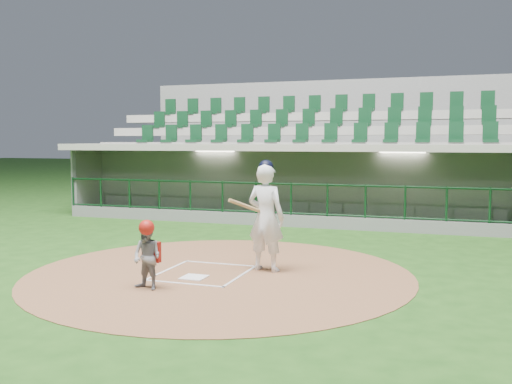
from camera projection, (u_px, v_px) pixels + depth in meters
ground at (209, 270)px, 10.98m from camera, size 120.00×120.00×0.00m
dirt_circle at (220, 273)px, 10.69m from camera, size 7.20×7.20×0.01m
home_plate at (194, 277)px, 10.32m from camera, size 0.43×0.43×0.02m
batter_box_chalk at (203, 273)px, 10.69m from camera, size 1.55×1.80×0.01m
dugout_structure at (307, 189)px, 18.27m from camera, size 16.40×3.70×3.00m
seating_deck at (326, 170)px, 21.14m from camera, size 17.00×6.72×5.15m
batter at (266, 216)px, 10.82m from camera, size 0.95×0.95×2.12m
catcher at (147, 255)px, 9.48m from camera, size 0.61×0.52×1.17m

